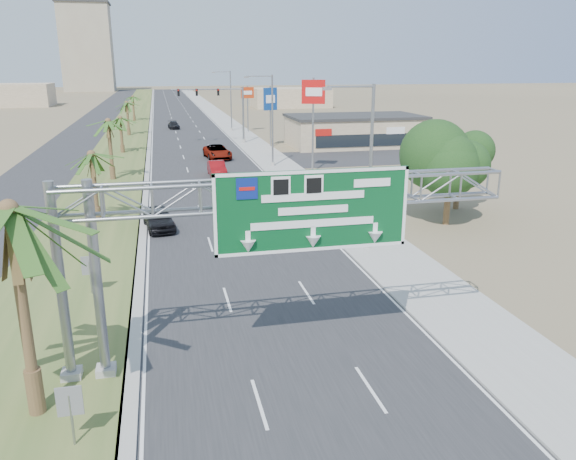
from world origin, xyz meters
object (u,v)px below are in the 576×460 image
Objects in this scene: car_mid_lane at (217,169)px; pole_sign_red_near at (313,98)px; pole_sign_blue at (270,102)px; store_building at (354,131)px; car_far at (174,125)px; signal_mast at (229,110)px; sign_gantry at (268,209)px; car_left_lane at (159,218)px; pole_sign_red_far at (247,96)px; car_right_lane at (217,152)px; palm_near at (9,211)px.

pole_sign_red_near is (10.07, -0.45, 6.99)m from car_mid_lane.
pole_sign_blue reaches higher than car_mid_lane.
store_building is at bearing 59.09° from pole_sign_red_near.
store_building is at bearing -53.58° from car_far.
sign_gantry is at bearing -95.74° from signal_mast.
pole_sign_red_far reaches higher than car_left_lane.
car_mid_lane is (5.96, 18.55, -0.03)m from car_left_lane.
signal_mast is 14.07m from car_right_lane.
car_left_lane is at bearing -108.91° from car_mid_lane.
car_left_lane is 58.96m from pole_sign_red_far.
signal_mast is 14.95m from pole_sign_red_far.
sign_gantry is 3.66× the size of car_left_lane.
pole_sign_red_far is (-0.24, 18.68, -0.20)m from pole_sign_blue.
car_mid_lane is 1.04× the size of car_far.
store_building is 4.10× the size of car_far.
pole_sign_red_near is at bearing -88.31° from pole_sign_blue.
palm_near is at bearing -108.67° from car_left_lane.
store_building is at bearing -6.71° from pole_sign_blue.
pole_sign_red_near reaches higher than signal_mast.
car_right_lane is at bearing -106.49° from pole_sign_red_far.
store_building is (31.20, 58.00, -4.93)m from palm_near.
pole_sign_red_near is 20.02m from pole_sign_blue.
sign_gantry is 76.94m from pole_sign_red_far.
car_mid_lane is at bearing 64.24° from car_left_lane.
sign_gantry is 1.63× the size of signal_mast.
car_far is (-4.16, 34.76, -0.19)m from car_right_lane.
car_mid_lane is 22.35m from pole_sign_blue.
car_left_lane reaches higher than car_mid_lane.
signal_mast reaches higher than car_mid_lane.
store_building is 3.93× the size of car_left_lane.
car_left_lane is 25.17m from pole_sign_red_near.
palm_near is 66.04m from store_building.
pole_sign_red_near is at bearing -120.91° from store_building.
pole_sign_blue reaches higher than car_left_lane.
sign_gantry is at bearing -101.18° from pole_sign_blue.
palm_near is 80.40m from pole_sign_red_far.
car_far is (2.99, 64.30, -0.14)m from car_left_lane.
car_left_lane is 30.39m from car_right_lane.
pole_sign_red_far is at bearing 76.15° from palm_near.
pole_sign_red_near reaches higher than pole_sign_blue.
car_left_lane is 0.77× the size of car_right_lane.
signal_mast is 23.25m from car_far.
pole_sign_red_near is 1.28× the size of pole_sign_red_far.
car_right_lane is 0.72× the size of pole_sign_blue.
pole_sign_blue is at bearing 173.29° from store_building.
signal_mast reaches higher than sign_gantry.
sign_gantry reaches higher than car_right_lane.
palm_near is 1.82× the size of car_mid_lane.
pole_sign_red_near reaches higher than pole_sign_red_far.
car_left_lane is (-27.16, -36.67, -1.22)m from store_building.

